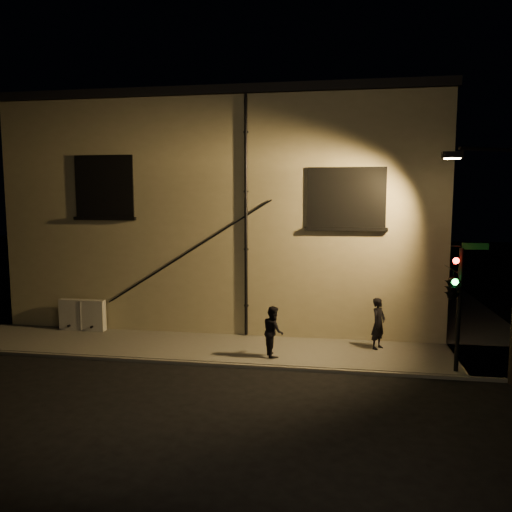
% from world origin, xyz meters
% --- Properties ---
extents(ground, '(90.00, 90.00, 0.00)m').
position_xyz_m(ground, '(0.00, 0.00, 0.00)').
color(ground, black).
extents(sidewalk, '(21.00, 16.00, 0.12)m').
position_xyz_m(sidewalk, '(1.22, 4.39, 0.06)').
color(sidewalk, '#58574F').
rests_on(sidewalk, ground).
extents(building, '(16.20, 12.23, 8.80)m').
position_xyz_m(building, '(-3.00, 8.99, 4.40)').
color(building, tan).
rests_on(building, ground).
extents(utility_cabinet, '(1.73, 0.29, 1.14)m').
position_xyz_m(utility_cabinet, '(-7.91, 2.70, 0.69)').
color(utility_cabinet, '#B5B4AD').
rests_on(utility_cabinet, sidewalk).
extents(pedestrian_a, '(0.67, 0.73, 1.67)m').
position_xyz_m(pedestrian_a, '(2.69, 2.11, 0.95)').
color(pedestrian_a, black).
rests_on(pedestrian_a, sidewalk).
extents(pedestrian_b, '(0.81, 0.91, 1.56)m').
position_xyz_m(pedestrian_b, '(-0.57, 0.84, 0.90)').
color(pedestrian_b, black).
rests_on(pedestrian_b, sidewalk).
extents(traffic_signal, '(1.16, 2.11, 3.64)m').
position_xyz_m(traffic_signal, '(4.50, 0.19, 2.58)').
color(traffic_signal, black).
rests_on(traffic_signal, sidewalk).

